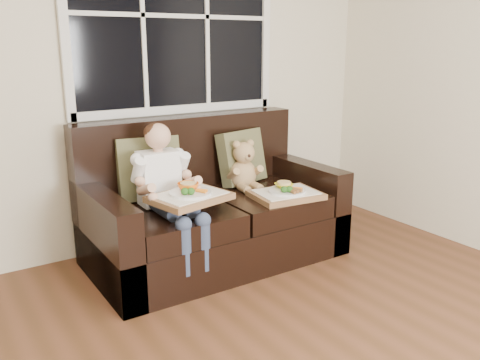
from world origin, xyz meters
TOP-DOWN VIEW (x-y plane):
  - window_back at (0.56, 2.48)m, footprint 1.62×0.04m
  - loveseat at (0.56, 2.02)m, footprint 1.70×0.92m
  - pillow_left at (0.18, 2.17)m, footprint 0.44×0.25m
  - pillow_right at (0.92, 2.17)m, footprint 0.42×0.27m
  - child at (0.17, 1.90)m, footprint 0.36×0.59m
  - teddy_bear at (0.85, 2.04)m, footprint 0.23×0.28m
  - tray_left at (0.24, 1.71)m, footprint 0.51×0.43m
  - tray_right at (0.96, 1.68)m, footprint 0.48×0.39m

SIDE VIEW (x-z plane):
  - loveseat at x=0.56m, z-range -0.17..0.79m
  - tray_right at x=0.96m, z-range 0.43..0.53m
  - tray_left at x=0.24m, z-range 0.53..0.63m
  - teddy_bear at x=0.85m, z-range 0.41..0.78m
  - child at x=0.17m, z-range 0.22..1.05m
  - pillow_right at x=0.92m, z-range 0.44..0.85m
  - pillow_left at x=0.18m, z-range 0.44..0.87m
  - window_back at x=0.56m, z-range 0.96..2.33m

